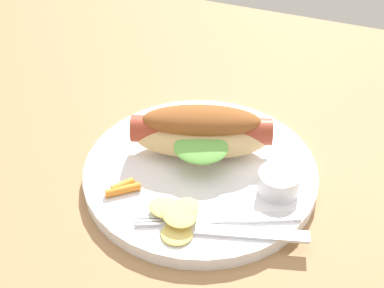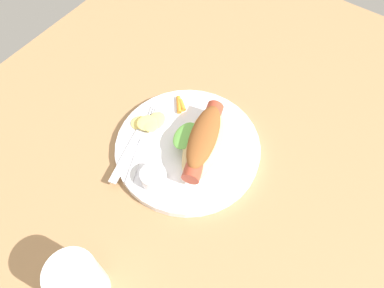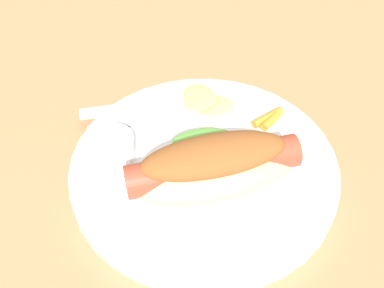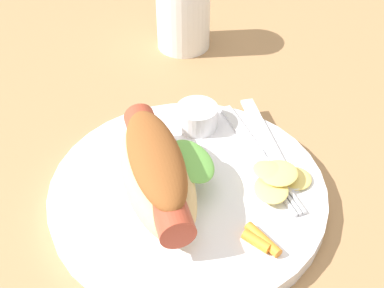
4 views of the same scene
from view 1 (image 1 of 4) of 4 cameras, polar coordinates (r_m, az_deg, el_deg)
name	(u,v)px [view 1 (image 1 of 4)]	position (r cm, az deg, el deg)	size (l,w,h in cm)	color
ground_plane	(215,195)	(65.00, 2.27, -5.10)	(120.00, 90.00, 1.80)	#9E754C
plate	(200,173)	(65.11, 0.84, -2.91)	(26.52, 26.52, 1.60)	white
hot_dog	(201,131)	(64.86, 0.95, 1.27)	(16.95, 11.47, 5.95)	#DBB77A
sauce_ramekin	(279,182)	(61.67, 8.67, -3.80)	(4.46, 4.46, 2.52)	white
fork	(221,219)	(58.73, 2.96, -7.50)	(16.03, 7.79, 0.40)	silver
knife	(235,232)	(57.66, 4.37, -8.77)	(14.69, 1.40, 0.36)	silver
chips_pile	(177,216)	(58.06, -1.55, -7.21)	(6.42, 6.77, 1.64)	#E7CE6B
carrot_garnish	(123,188)	(61.94, -6.93, -4.39)	(3.50, 3.42, 0.94)	orange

